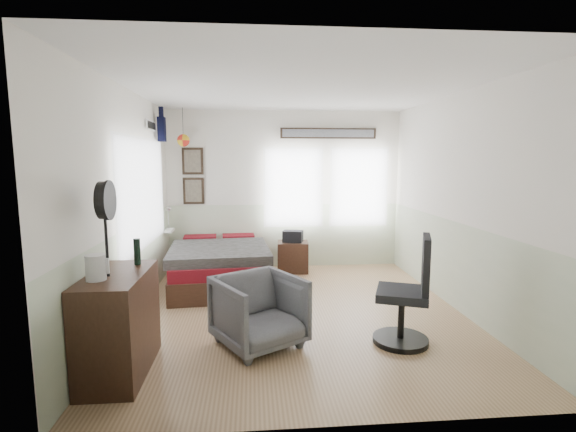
# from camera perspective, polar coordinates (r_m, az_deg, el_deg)

# --- Properties ---
(ground_plane) EXTENTS (4.00, 4.50, 0.01)m
(ground_plane) POSITION_cam_1_polar(r_m,az_deg,el_deg) (5.32, 1.48, -13.01)
(ground_plane) COLOR #A0764E
(room_shell) EXTENTS (4.02, 4.52, 2.71)m
(room_shell) POSITION_cam_1_polar(r_m,az_deg,el_deg) (5.16, 0.45, 4.77)
(room_shell) COLOR silver
(room_shell) RESTS_ON ground_plane
(wall_decor) EXTENTS (3.55, 1.32, 1.44)m
(wall_decor) POSITION_cam_1_polar(r_m,az_deg,el_deg) (6.92, -9.55, 9.47)
(wall_decor) COLOR black
(wall_decor) RESTS_ON room_shell
(bed) EXTENTS (1.51, 2.02, 0.62)m
(bed) POSITION_cam_1_polar(r_m,az_deg,el_deg) (6.40, -9.33, -6.64)
(bed) COLOR #352015
(bed) RESTS_ON ground_plane
(dresser) EXTENTS (0.48, 1.00, 0.90)m
(dresser) POSITION_cam_1_polar(r_m,az_deg,el_deg) (4.06, -22.09, -13.45)
(dresser) COLOR #352015
(dresser) RESTS_ON ground_plane
(armchair) EXTENTS (1.07, 1.07, 0.72)m
(armchair) POSITION_cam_1_polar(r_m,az_deg,el_deg) (4.32, -3.97, -12.87)
(armchair) COLOR slate
(armchair) RESTS_ON ground_plane
(nightstand) EXTENTS (0.54, 0.45, 0.51)m
(nightstand) POSITION_cam_1_polar(r_m,az_deg,el_deg) (7.05, 0.67, -5.58)
(nightstand) COLOR #352015
(nightstand) RESTS_ON ground_plane
(task_chair) EXTENTS (0.65, 0.65, 1.13)m
(task_chair) POSITION_cam_1_polar(r_m,az_deg,el_deg) (4.49, 16.13, -11.00)
(task_chair) COLOR black
(task_chair) RESTS_ON ground_plane
(kettle) EXTENTS (0.19, 0.16, 0.21)m
(kettle) POSITION_cam_1_polar(r_m,az_deg,el_deg) (3.77, -24.80, -6.41)
(kettle) COLOR silver
(kettle) RESTS_ON dresser
(bottle) EXTENTS (0.06, 0.06, 0.25)m
(bottle) POSITION_cam_1_polar(r_m,az_deg,el_deg) (4.17, -19.94, -4.58)
(bottle) COLOR black
(bottle) RESTS_ON dresser
(stand_fan) EXTENTS (0.09, 0.33, 0.81)m
(stand_fan) POSITION_cam_1_polar(r_m,az_deg,el_deg) (3.76, -23.69, 1.77)
(stand_fan) COLOR black
(stand_fan) RESTS_ON dresser
(black_bag) EXTENTS (0.37, 0.29, 0.19)m
(black_bag) POSITION_cam_1_polar(r_m,az_deg,el_deg) (6.98, 0.67, -2.79)
(black_bag) COLOR black
(black_bag) RESTS_ON nightstand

